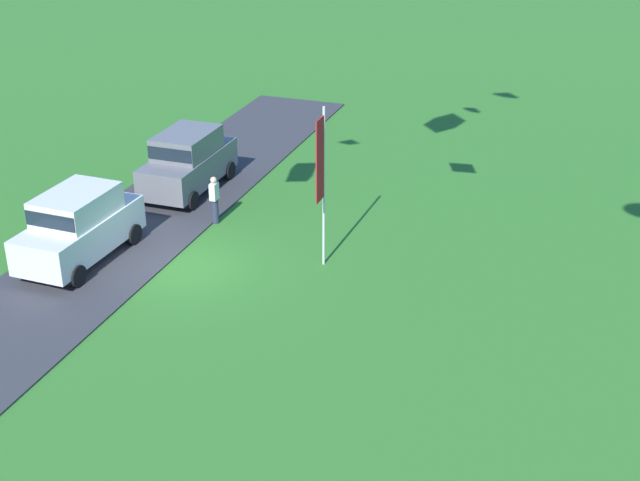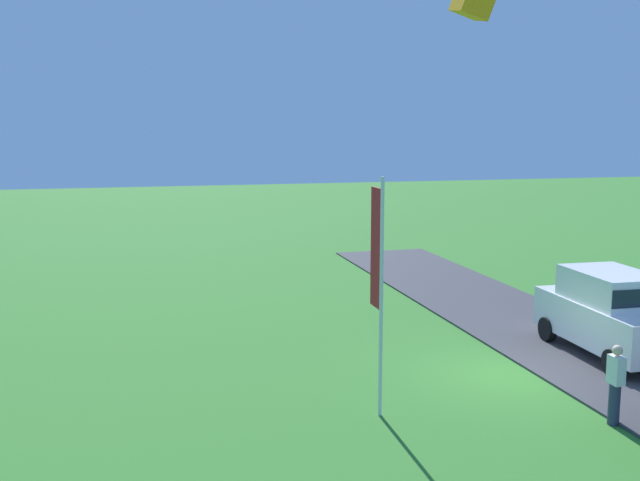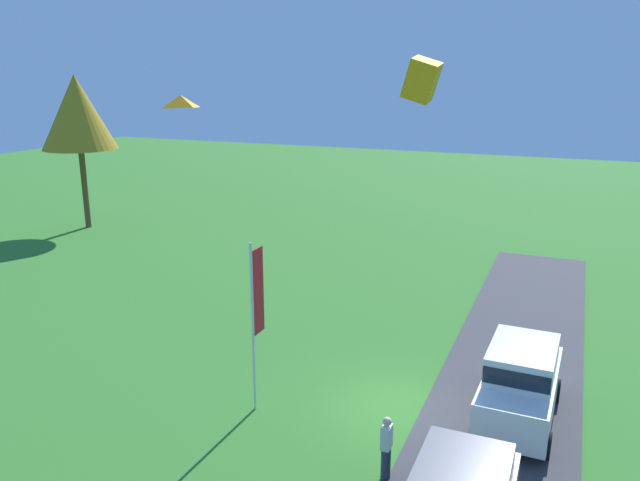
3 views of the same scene
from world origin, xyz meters
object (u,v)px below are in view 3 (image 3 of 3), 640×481
at_px(person_watching_sky, 386,448).
at_px(flag_banner, 256,304).
at_px(car_suv_by_flagpole, 521,380).
at_px(kite_box_high_right, 422,80).
at_px(tree_lone_near, 77,113).
at_px(kite_diamond_trailing_tail, 181,101).

relative_size(person_watching_sky, flag_banner, 0.33).
bearing_deg(car_suv_by_flagpole, kite_box_high_right, 68.96).
xyz_separation_m(person_watching_sky, flag_banner, (1.93, 4.54, 2.37)).
distance_m(car_suv_by_flagpole, person_watching_sky, 4.87).
xyz_separation_m(car_suv_by_flagpole, tree_lone_near, (13.26, 27.78, 5.92)).
bearing_deg(tree_lone_near, kite_box_high_right, -116.14).
distance_m(person_watching_sky, kite_box_high_right, 10.16).
distance_m(tree_lone_near, kite_diamond_trailing_tail, 23.93).
bearing_deg(tree_lone_near, car_suv_by_flagpole, -115.51).
relative_size(flag_banner, kite_box_high_right, 4.56).
relative_size(car_suv_by_flagpole, kite_diamond_trailing_tail, 4.48).
relative_size(flag_banner, kite_diamond_trailing_tail, 4.93).
xyz_separation_m(person_watching_sky, kite_diamond_trailing_tail, (1.96, 6.75, 8.02)).
bearing_deg(flag_banner, tree_lone_near, 53.22).
relative_size(tree_lone_near, flag_banner, 1.85).
bearing_deg(kite_diamond_trailing_tail, flag_banner, -90.71).
bearing_deg(person_watching_sky, kite_diamond_trailing_tail, 73.80).
height_order(car_suv_by_flagpole, person_watching_sky, car_suv_by_flagpole).
bearing_deg(kite_box_high_right, tree_lone_near, 63.86).
distance_m(car_suv_by_flagpole, tree_lone_near, 31.34).
xyz_separation_m(car_suv_by_flagpole, person_watching_sky, (-4.01, 2.72, -0.42)).
xyz_separation_m(person_watching_sky, kite_box_high_right, (5.37, 0.80, 8.59)).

